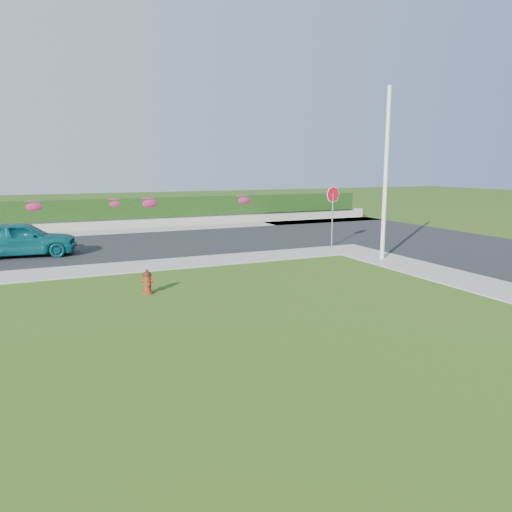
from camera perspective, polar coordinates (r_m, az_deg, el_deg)
name	(u,v)px	position (r m, az deg, el deg)	size (l,w,h in m)	color
ground	(315,336)	(10.87, 6.79, -9.08)	(120.00, 120.00, 0.00)	black
street_far	(44,251)	(23.05, -23.05, 0.56)	(26.00, 8.00, 0.04)	black
sidewalk_far	(15,276)	(18.14, -25.81, -2.10)	(24.00, 2.00, 0.04)	gray
curb_corner	(348,249)	(21.92, 10.44, 0.75)	(2.00, 2.00, 0.04)	gray
sidewalk_beyond	(121,232)	(28.33, -15.21, 2.70)	(34.00, 2.00, 0.04)	gray
retaining_wall	(116,224)	(29.77, -15.69, 3.57)	(34.00, 0.40, 0.60)	gray
hedge	(115,209)	(29.78, -15.80, 5.22)	(32.00, 0.90, 1.10)	black
fire_hydrant	(147,282)	(14.48, -12.32, -2.93)	(0.37, 0.35, 0.71)	#50120C
sedan_teal	(22,239)	(21.78, -25.21, 1.79)	(1.65, 4.10, 1.40)	#0C515B
utility_pole	(386,175)	(19.58, 14.60, 8.93)	(0.16, 0.16, 6.47)	silver
stop_sign	(333,202)	(22.51, 8.77, 6.16)	(0.73, 0.15, 2.69)	slate
flower_clump_c	(34,207)	(29.35, -24.06, 5.18)	(1.38, 0.89, 0.69)	#AC1D58
flower_clump_d	(114,204)	(29.65, -15.93, 5.77)	(1.26, 0.81, 0.63)	#AC1D58
flower_clump_e	(148,203)	(30.00, -12.19, 5.92)	(1.42, 0.91, 0.71)	#AC1D58
flower_clump_f	(242,200)	(31.77, -1.61, 6.40)	(1.37, 0.88, 0.68)	#AC1D58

